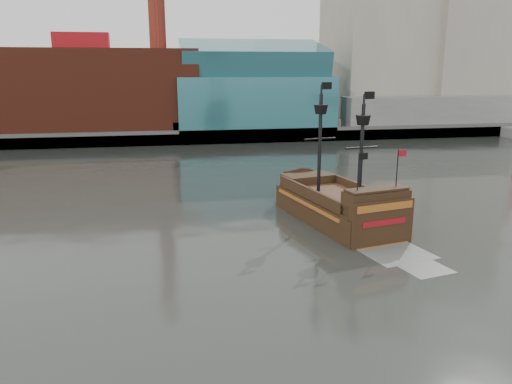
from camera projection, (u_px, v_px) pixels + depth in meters
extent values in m
plane|color=#242722|center=(294.00, 286.00, 32.20)|extent=(400.00, 400.00, 0.00)
cube|color=slate|center=(196.00, 122.00, 119.66)|extent=(220.00, 60.00, 2.00)
cube|color=#4C4C49|center=(207.00, 137.00, 91.46)|extent=(220.00, 1.00, 2.60)
cube|color=maroon|center=(85.00, 90.00, 94.58)|extent=(42.00, 18.00, 15.00)
cube|color=#2A6770|center=(253.00, 102.00, 99.02)|extent=(30.00, 16.00, 10.00)
cube|color=#A7A08A|center=(379.00, 14.00, 109.55)|extent=(20.00, 22.00, 46.00)
cube|color=gray|center=(462.00, 33.00, 109.94)|extent=(18.00, 18.00, 38.00)
cube|color=#A7A08A|center=(388.00, 10.00, 126.82)|extent=(24.00, 20.00, 52.00)
cube|color=slate|center=(438.00, 111.00, 102.50)|extent=(40.00, 6.00, 6.00)
cube|color=#2A6770|center=(253.00, 61.00, 97.07)|extent=(28.00, 14.94, 8.78)
cube|color=black|center=(336.00, 214.00, 45.70)|extent=(8.40, 14.62, 2.98)
cube|color=#4C2E1C|center=(336.00, 196.00, 45.30)|extent=(7.56, 13.16, 0.34)
cube|color=black|center=(308.00, 180.00, 50.13)|extent=(5.33, 3.68, 1.15)
cube|color=black|center=(376.00, 203.00, 39.75)|extent=(5.70, 2.90, 2.06)
cube|color=black|center=(383.00, 229.00, 39.25)|extent=(5.55, 1.42, 4.58)
cube|color=#A35A1F|center=(385.00, 207.00, 38.66)|extent=(5.07, 1.14, 0.57)
cube|color=maroon|center=(384.00, 223.00, 38.96)|extent=(3.94, 0.90, 0.46)
cylinder|color=black|center=(320.00, 144.00, 45.37)|extent=(0.38, 0.38, 8.94)
cylinder|color=black|center=(361.00, 152.00, 42.78)|extent=(0.38, 0.38, 8.25)
cone|color=black|center=(321.00, 109.00, 44.62)|extent=(1.49, 1.49, 0.80)
cone|color=black|center=(363.00, 120.00, 42.12)|extent=(1.49, 1.49, 0.80)
cube|color=black|center=(327.00, 86.00, 44.31)|extent=(1.02, 0.24, 0.63)
cube|color=black|center=(369.00, 95.00, 41.80)|extent=(1.02, 0.24, 0.63)
cube|color=gray|center=(397.00, 253.00, 37.85)|extent=(5.60, 5.03, 0.02)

